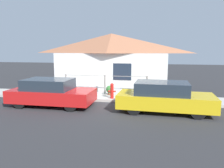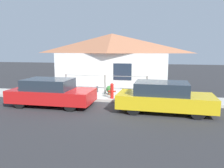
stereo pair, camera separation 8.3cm
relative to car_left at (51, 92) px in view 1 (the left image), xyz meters
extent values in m
plane|color=#2D2D30|center=(1.97, 1.19, -0.64)|extent=(60.00, 60.00, 0.00)
cube|color=#B2AFA8|center=(1.97, 2.03, -0.57)|extent=(24.00, 1.68, 0.14)
cube|color=white|center=(1.97, 3.58, 0.57)|extent=(7.05, 0.12, 2.43)
cube|color=#1E2838|center=(2.85, 3.51, 0.69)|extent=(1.10, 0.04, 1.00)
pyramid|color=#A36647|center=(1.97, 4.62, 2.40)|extent=(7.45, 2.20, 1.24)
cylinder|color=gray|center=(-0.43, 2.72, 0.03)|extent=(0.10, 0.10, 1.07)
cylinder|color=gray|center=(1.97, 2.72, 0.03)|extent=(0.10, 0.10, 1.07)
cylinder|color=gray|center=(4.37, 2.72, 0.03)|extent=(0.10, 0.10, 1.07)
cylinder|color=gray|center=(1.97, 2.72, 0.52)|extent=(4.80, 0.03, 0.03)
cube|color=red|center=(0.04, 0.00, -0.14)|extent=(3.96, 1.76, 0.58)
cube|color=#232D38|center=(-0.11, 0.00, 0.40)|extent=(2.18, 1.54, 0.49)
cylinder|color=black|center=(1.26, 0.76, -0.36)|extent=(0.56, 0.20, 0.56)
cylinder|color=black|center=(1.27, -0.74, -0.36)|extent=(0.56, 0.20, 0.56)
cylinder|color=black|center=(-1.19, 0.74, -0.36)|extent=(0.56, 0.20, 0.56)
cylinder|color=black|center=(-1.18, -0.76, -0.36)|extent=(0.56, 0.20, 0.56)
cube|color=gold|center=(5.27, 0.00, -0.14)|extent=(4.05, 1.82, 0.57)
cube|color=#232D38|center=(5.11, 0.00, 0.40)|extent=(2.25, 1.56, 0.51)
cylinder|color=black|center=(6.53, 0.70, -0.36)|extent=(0.58, 0.22, 0.57)
cylinder|color=black|center=(6.49, -0.77, -0.36)|extent=(0.58, 0.22, 0.57)
cylinder|color=black|center=(4.05, 0.77, -0.36)|extent=(0.58, 0.22, 0.57)
cylinder|color=black|center=(4.01, -0.70, -0.36)|extent=(0.58, 0.22, 0.57)
cylinder|color=red|center=(2.64, 1.50, -0.16)|extent=(0.17, 0.17, 0.68)
sphere|color=red|center=(2.64, 1.50, 0.22)|extent=(0.18, 0.18, 0.18)
cylinder|color=red|center=(2.52, 1.50, -0.13)|extent=(0.15, 0.08, 0.08)
cylinder|color=red|center=(2.76, 1.50, -0.13)|extent=(0.15, 0.08, 0.08)
cylinder|color=brown|center=(2.34, 2.32, -0.42)|extent=(0.20, 0.20, 0.17)
sphere|color=#2D6B2D|center=(2.34, 2.32, -0.18)|extent=(0.41, 0.41, 0.41)
cylinder|color=#9E5638|center=(0.10, 2.39, -0.41)|extent=(0.23, 0.23, 0.18)
sphere|color=#2D6B2D|center=(0.10, 2.39, -0.18)|extent=(0.39, 0.39, 0.39)
cylinder|color=brown|center=(5.31, 2.13, -0.40)|extent=(0.28, 0.28, 0.21)
sphere|color=#4C8E3D|center=(5.31, 2.13, -0.16)|extent=(0.36, 0.36, 0.36)
camera|label=1|loc=(4.86, -9.37, 2.03)|focal=35.00mm
camera|label=2|loc=(4.94, -9.35, 2.03)|focal=35.00mm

